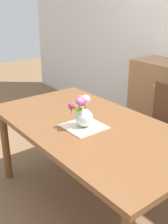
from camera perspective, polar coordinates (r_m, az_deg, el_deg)
ground_plane at (r=2.49m, az=1.13°, el=-18.27°), size 12.00×12.00×0.00m
dining_table at (r=2.12m, az=1.26°, el=-4.61°), size 1.71×0.94×0.74m
chair_far at (r=2.67m, az=16.19°, el=-3.00°), size 0.42×0.42×0.90m
placemat at (r=2.03m, az=0.00°, el=-3.03°), size 0.28×0.28×0.01m
flower_vase at (r=1.99m, az=-0.24°, el=-0.13°), size 0.14×0.17×0.24m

